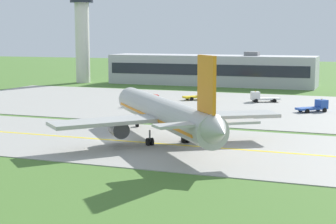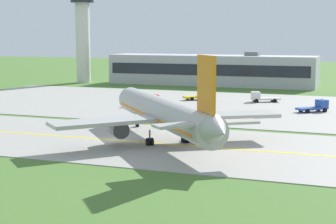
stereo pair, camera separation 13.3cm
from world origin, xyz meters
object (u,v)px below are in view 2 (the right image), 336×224
service_truck_baggage (201,95)px  service_truck_catering (261,97)px  control_tower (83,26)px  service_truck_fuel (144,99)px  service_truck_pushback (317,106)px  airplane_lead (164,113)px

service_truck_baggage → service_truck_catering: (14.00, 0.23, 0.00)m
service_truck_baggage → control_tower: size_ratio=0.20×
service_truck_fuel → service_truck_catering: size_ratio=0.92×
service_truck_fuel → service_truck_pushback: service_truck_fuel is taller
airplane_lead → service_truck_pushback: airplane_lead is taller
service_truck_fuel → service_truck_catering: service_truck_fuel is taller
service_truck_baggage → service_truck_fuel: bearing=-116.7°
airplane_lead → service_truck_baggage: 50.99m
airplane_lead → service_truck_baggage: airplane_lead is taller
airplane_lead → control_tower: (-58.36, 81.44, 13.69)m
service_truck_fuel → control_tower: size_ratio=0.21×
service_truck_fuel → service_truck_catering: bearing=35.6°
service_truck_pushback → control_tower: (-75.51, 42.94, 16.64)m
service_truck_catering → service_truck_pushback: bearing=-41.7°
service_truck_fuel → control_tower: (-40.72, 46.81, 16.28)m
service_truck_fuel → service_truck_baggage: bearing=63.3°
service_truck_pushback → airplane_lead: bearing=-114.0°
airplane_lead → service_truck_catering: airplane_lead is taller
airplane_lead → service_truck_pushback: 42.24m
control_tower → service_truck_baggage: bearing=-33.1°
service_truck_fuel → service_truck_pushback: bearing=6.3°
airplane_lead → service_truck_catering: size_ratio=4.92×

